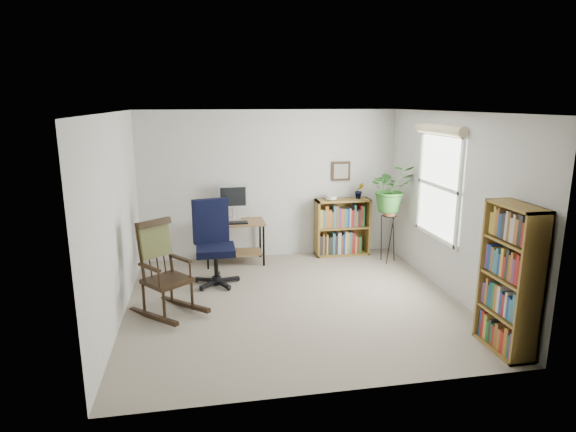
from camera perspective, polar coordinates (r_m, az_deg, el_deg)
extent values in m
cube|color=gray|center=(6.30, 0.67, -10.17)|extent=(4.20, 4.00, 0.00)
cube|color=white|center=(5.77, 0.73, 12.22)|extent=(4.20, 4.00, 0.00)
cube|color=beige|center=(7.86, -2.11, 3.73)|extent=(4.20, 0.00, 2.40)
cube|color=beige|center=(4.05, 6.18, -5.69)|extent=(4.20, 0.00, 2.40)
cube|color=beige|center=(5.90, -19.75, -0.32)|extent=(0.00, 4.00, 2.40)
cube|color=beige|center=(6.65, 18.77, 1.23)|extent=(0.00, 4.00, 2.40)
cube|color=black|center=(7.49, -6.33, -0.81)|extent=(0.40, 0.15, 0.02)
imported|color=#2C6824|center=(7.62, 12.22, 5.89)|extent=(1.69, 1.88, 1.46)
imported|color=#2C6824|center=(8.07, 8.43, 2.43)|extent=(0.13, 0.24, 0.11)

